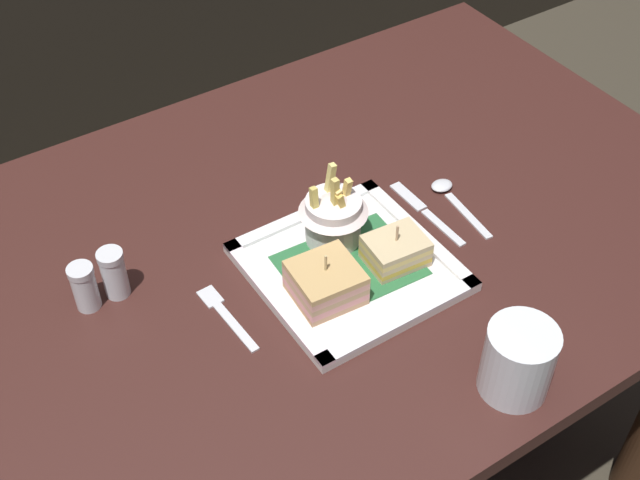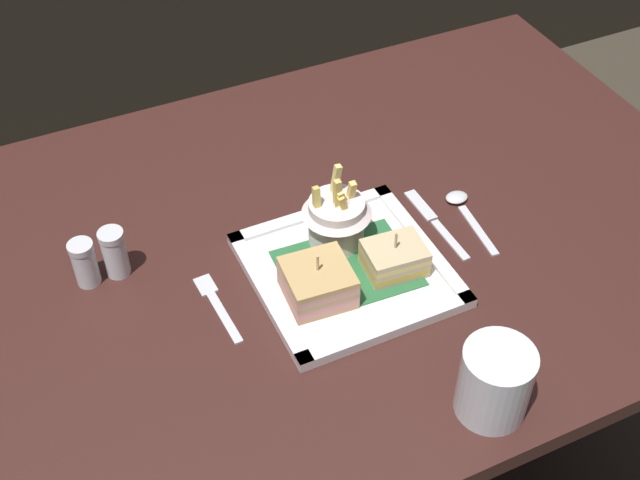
% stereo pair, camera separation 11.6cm
% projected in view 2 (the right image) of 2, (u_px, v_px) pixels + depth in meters
% --- Properties ---
extents(dining_table, '(1.35, 0.84, 0.73)m').
position_uv_depth(dining_table, '(296.00, 313.00, 1.31)').
color(dining_table, '#3B1D19').
rests_on(dining_table, ground_plane).
extents(square_plate, '(0.26, 0.26, 0.02)m').
position_uv_depth(square_plate, '(347.00, 270.00, 1.17)').
color(square_plate, white).
rests_on(square_plate, dining_table).
extents(sandwich_half_left, '(0.09, 0.09, 0.07)m').
position_uv_depth(sandwich_half_left, '(318.00, 283.00, 1.11)').
color(sandwich_half_left, tan).
rests_on(sandwich_half_left, square_plate).
extents(sandwich_half_right, '(0.09, 0.07, 0.07)m').
position_uv_depth(sandwich_half_right, '(394.00, 258.00, 1.15)').
color(sandwich_half_right, '#DEB48B').
rests_on(sandwich_half_right, square_plate).
extents(fries_cup, '(0.10, 0.10, 0.12)m').
position_uv_depth(fries_cup, '(337.00, 214.00, 1.17)').
color(fries_cup, silver).
rests_on(fries_cup, square_plate).
extents(water_glass, '(0.09, 0.09, 0.10)m').
position_uv_depth(water_glass, '(494.00, 384.00, 0.98)').
color(water_glass, silver).
rests_on(water_glass, dining_table).
extents(fork, '(0.03, 0.13, 0.00)m').
position_uv_depth(fork, '(216.00, 304.00, 1.13)').
color(fork, silver).
rests_on(fork, dining_table).
extents(knife, '(0.02, 0.16, 0.00)m').
position_uv_depth(knife, '(435.00, 222.00, 1.25)').
color(knife, silver).
rests_on(knife, dining_table).
extents(spoon, '(0.04, 0.14, 0.01)m').
position_uv_depth(spoon, '(463.00, 207.00, 1.26)').
color(spoon, silver).
rests_on(spoon, dining_table).
extents(salt_shaker, '(0.03, 0.03, 0.07)m').
position_uv_depth(salt_shaker, '(85.00, 265.00, 1.14)').
color(salt_shaker, silver).
rests_on(salt_shaker, dining_table).
extents(pepper_shaker, '(0.04, 0.04, 0.08)m').
position_uv_depth(pepper_shaker, '(115.00, 255.00, 1.15)').
color(pepper_shaker, silver).
rests_on(pepper_shaker, dining_table).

